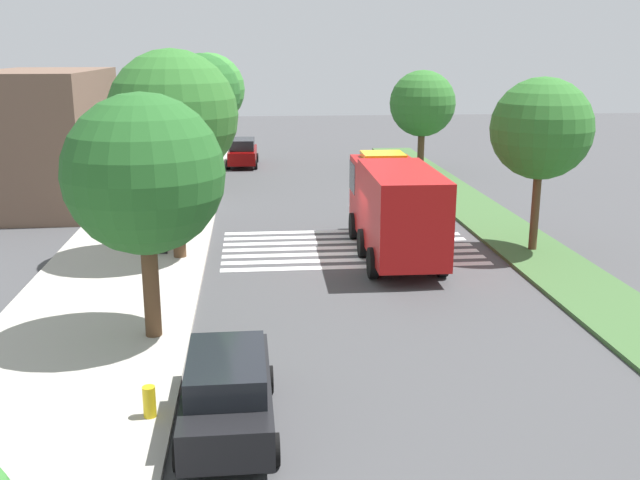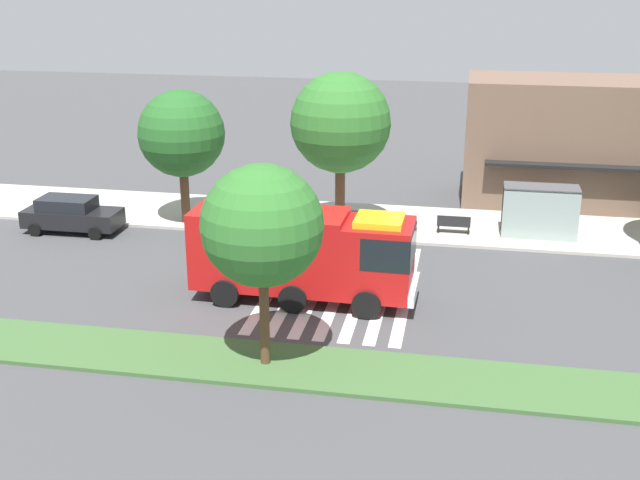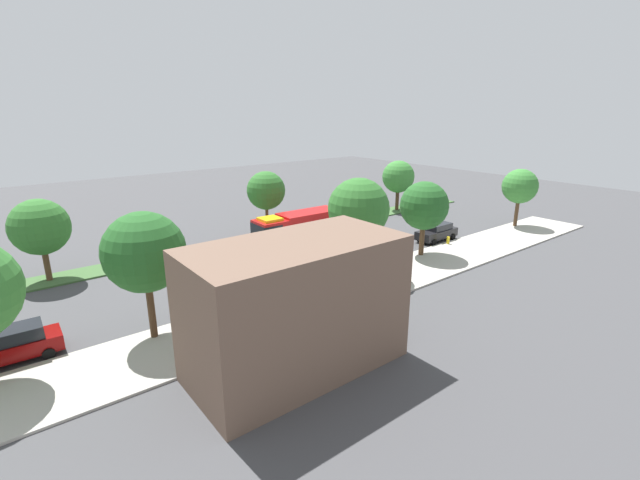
{
  "view_description": "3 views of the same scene",
  "coord_description": "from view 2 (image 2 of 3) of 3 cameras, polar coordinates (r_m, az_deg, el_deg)",
  "views": [
    {
      "loc": [
        -26.88,
        3.83,
        7.89
      ],
      "look_at": [
        -1.43,
        1.44,
        1.1
      ],
      "focal_mm": 40.92,
      "sensor_mm": 36.0,
      "label": 1
    },
    {
      "loc": [
        6.16,
        -29.8,
        12.63
      ],
      "look_at": [
        0.32,
        1.06,
        1.59
      ],
      "focal_mm": 44.67,
      "sensor_mm": 36.0,
      "label": 2
    },
    {
      "loc": [
        22.87,
        30.63,
        12.94
      ],
      "look_at": [
        -0.46,
        0.99,
        1.51
      ],
      "focal_mm": 24.66,
      "sensor_mm": 36.0,
      "label": 3
    }
  ],
  "objects": [
    {
      "name": "sidewalk",
      "position": [
        40.85,
        1.51,
        1.45
      ],
      "size": [
        60.0,
        5.83,
        0.14
      ],
      "primitive_type": "cube",
      "color": "#ADA89E",
      "rests_on": "ground_plane"
    },
    {
      "name": "bench_near_shelter",
      "position": [
        39.05,
        9.55,
        1.13
      ],
      "size": [
        1.6,
        0.5,
        0.9
      ],
      "color": "black",
      "rests_on": "sidewalk"
    },
    {
      "name": "fire_hydrant",
      "position": [
        42.22,
        -15.78,
        1.9
      ],
      "size": [
        0.28,
        0.28,
        0.7
      ],
      "primitive_type": "cylinder",
      "color": "gold",
      "rests_on": "sidewalk"
    },
    {
      "name": "median_tree_west",
      "position": [
        24.7,
        -4.17,
        1.0
      ],
      "size": [
        3.88,
        3.88,
        6.69
      ],
      "color": "#513823",
      "rests_on": "median_strip"
    },
    {
      "name": "crosswalk",
      "position": [
        32.71,
        1.51,
        -3.34
      ],
      "size": [
        5.85,
        10.19,
        0.01
      ],
      "color": "silver",
      "rests_on": "ground_plane"
    },
    {
      "name": "sidewalk_tree_center",
      "position": [
        37.63,
        1.49,
        8.38
      ],
      "size": [
        4.74,
        4.74,
        7.72
      ],
      "color": "#513823",
      "rests_on": "sidewalk"
    },
    {
      "name": "sidewalk_tree_west",
      "position": [
        39.8,
        -9.9,
        7.5
      ],
      "size": [
        4.26,
        4.26,
        6.66
      ],
      "color": "#513823",
      "rests_on": "sidewalk"
    },
    {
      "name": "parked_car_west",
      "position": [
        40.85,
        -17.39,
        1.77
      ],
      "size": [
        4.73,
        2.08,
        1.75
      ],
      "rotation": [
        0.0,
        0.0,
        0.01
      ],
      "color": "black",
      "rests_on": "ground_plane"
    },
    {
      "name": "bus_stop_shelter",
      "position": [
        38.86,
        15.56,
        2.59
      ],
      "size": [
        3.5,
        1.4,
        2.46
      ],
      "color": "#4C4C51",
      "rests_on": "sidewalk"
    },
    {
      "name": "ground_plane",
      "position": [
        32.95,
        -0.9,
        -3.18
      ],
      "size": [
        120.0,
        120.0,
        0.0
      ],
      "primitive_type": "plane",
      "color": "#424244"
    },
    {
      "name": "fire_truck",
      "position": [
        30.68,
        -0.83,
        -0.83
      ],
      "size": [
        8.79,
        2.88,
        3.61
      ],
      "rotation": [
        0.0,
        0.0,
        -0.02
      ],
      "color": "#B71414",
      "rests_on": "ground_plane"
    },
    {
      "name": "bench_west_of_shelter",
      "position": [
        39.33,
        3.29,
        1.5
      ],
      "size": [
        1.6,
        0.5,
        0.9
      ],
      "color": "#4C3823",
      "rests_on": "sidewalk"
    },
    {
      "name": "median_strip",
      "position": [
        26.61,
        -4.02,
        -8.85
      ],
      "size": [
        60.0,
        3.0,
        0.14
      ],
      "primitive_type": "cube",
      "color": "#3D6033",
      "rests_on": "ground_plane"
    },
    {
      "name": "storefront_building",
      "position": [
        45.26,
        17.27,
        6.7
      ],
      "size": [
        10.82,
        6.21,
        6.78
      ],
      "color": "brown",
      "rests_on": "ground_plane"
    }
  ]
}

